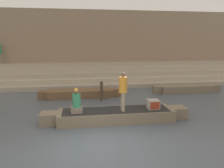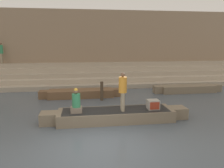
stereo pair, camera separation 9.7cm
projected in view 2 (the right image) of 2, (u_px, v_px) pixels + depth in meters
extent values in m
plane|color=#4C5660|center=(98.00, 145.00, 7.23)|extent=(120.00, 120.00, 0.00)
cube|color=tan|center=(88.00, 83.00, 17.34)|extent=(36.00, 3.92, 0.32)
cube|color=#B2A28D|center=(88.00, 78.00, 17.66)|extent=(36.00, 3.14, 0.32)
cube|color=tan|center=(88.00, 73.00, 17.98)|extent=(36.00, 2.35, 0.32)
cube|color=#B2A28D|center=(87.00, 69.00, 18.30)|extent=(36.00, 1.57, 0.32)
cube|color=tan|center=(87.00, 64.00, 18.62)|extent=(36.00, 0.78, 0.32)
cube|color=#937A60|center=(86.00, 46.00, 19.29)|extent=(34.20, 1.20, 6.04)
cube|color=brown|center=(87.00, 77.00, 19.20)|extent=(34.20, 0.12, 0.60)
cube|color=#756651|center=(116.00, 115.00, 9.40)|extent=(4.93, 1.27, 0.48)
cube|color=#2D2D2D|center=(116.00, 110.00, 9.36)|extent=(4.54, 1.17, 0.05)
cube|color=#756651|center=(178.00, 112.00, 9.78)|extent=(0.69, 0.70, 0.48)
cube|color=#756651|center=(49.00, 118.00, 9.02)|extent=(0.69, 0.70, 0.48)
cylinder|color=olive|center=(97.00, 108.00, 9.99)|extent=(2.97, 0.04, 0.04)
cylinder|color=gray|center=(122.00, 101.00, 9.26)|extent=(0.14, 0.14, 0.79)
cylinder|color=gray|center=(123.00, 102.00, 9.08)|extent=(0.14, 0.14, 0.79)
cylinder|color=orange|center=(123.00, 85.00, 9.04)|extent=(0.34, 0.34, 0.66)
sphere|color=brown|center=(123.00, 75.00, 8.96)|extent=(0.19, 0.19, 0.19)
cube|color=#756656|center=(76.00, 110.00, 9.00)|extent=(0.47, 0.37, 0.23)
cylinder|color=#338456|center=(76.00, 100.00, 8.92)|extent=(0.34, 0.34, 0.56)
sphere|color=brown|center=(76.00, 92.00, 8.85)|extent=(0.19, 0.19, 0.19)
sphere|color=gold|center=(76.00, 90.00, 8.84)|extent=(0.16, 0.16, 0.16)
cube|color=#9E998E|center=(153.00, 104.00, 9.46)|extent=(0.49, 0.46, 0.40)
cube|color=#99331E|center=(155.00, 106.00, 9.24)|extent=(0.41, 0.02, 0.32)
cube|color=#756651|center=(187.00, 89.00, 14.80)|extent=(3.68, 1.06, 0.46)
cube|color=#993328|center=(188.00, 86.00, 14.76)|extent=(3.39, 0.96, 0.05)
cube|color=#756651|center=(216.00, 88.00, 15.09)|extent=(0.52, 0.58, 0.46)
cube|color=#756651|center=(158.00, 90.00, 14.51)|extent=(0.52, 0.58, 0.46)
cube|color=brown|center=(81.00, 93.00, 13.44)|extent=(3.92, 1.06, 0.46)
cube|color=#993328|center=(81.00, 90.00, 13.40)|extent=(3.60, 0.96, 0.05)
cube|color=brown|center=(117.00, 92.00, 13.75)|extent=(0.55, 0.58, 0.46)
cube|color=brown|center=(44.00, 95.00, 13.14)|extent=(0.55, 0.58, 0.46)
cylinder|color=#473828|center=(102.00, 91.00, 12.62)|extent=(0.18, 0.18, 1.10)
cylinder|color=gray|center=(2.00, 59.00, 17.66)|extent=(0.14, 0.14, 0.81)
cylinder|color=gray|center=(1.00, 59.00, 17.49)|extent=(0.14, 0.14, 0.81)
cylinder|color=#338456|center=(1.00, 49.00, 17.44)|extent=(0.33, 0.33, 0.68)
sphere|color=brown|center=(0.00, 44.00, 17.35)|extent=(0.19, 0.19, 0.19)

